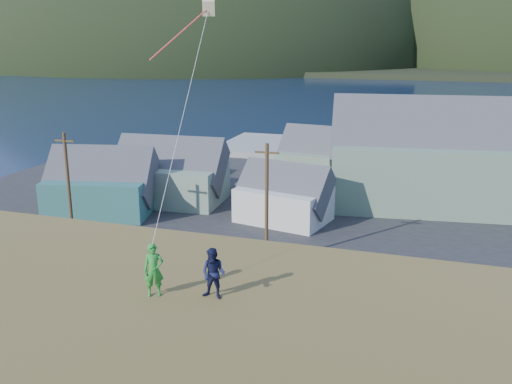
% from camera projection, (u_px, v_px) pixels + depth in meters
% --- Properties ---
extents(ground, '(900.00, 900.00, 0.00)m').
position_uv_depth(ground, '(285.00, 277.00, 36.39)').
color(ground, '#0A1638').
rests_on(ground, ground).
extents(grass_strip, '(110.00, 8.00, 0.10)m').
position_uv_depth(grass_strip, '(276.00, 289.00, 34.54)').
color(grass_strip, '#4C3D19').
rests_on(grass_strip, ground).
extents(waterfront_lot, '(72.00, 36.00, 0.12)m').
position_uv_depth(waterfront_lot, '(334.00, 204.00, 51.95)').
color(waterfront_lot, '#28282B').
rests_on(waterfront_lot, ground).
extents(wharf, '(26.00, 14.00, 0.90)m').
position_uv_depth(wharf, '(321.00, 149.00, 74.72)').
color(wharf, gray).
rests_on(wharf, ground).
extents(far_shore, '(900.00, 320.00, 2.00)m').
position_uv_depth(far_shore, '(430.00, 59.00, 338.65)').
color(far_shore, black).
rests_on(far_shore, ground).
extents(far_hills, '(760.00, 265.00, 143.00)m').
position_uv_depth(far_hills, '(502.00, 62.00, 281.39)').
color(far_hills, black).
rests_on(far_hills, ground).
extents(shed_teal, '(10.08, 8.02, 7.08)m').
position_uv_depth(shed_teal, '(101.00, 184.00, 48.69)').
color(shed_teal, '#2E676D').
rests_on(shed_teal, waterfront_lot).
extents(shed_palegreen_near, '(10.45, 6.98, 7.33)m').
position_uv_depth(shed_palegreen_near, '(170.00, 173.00, 52.00)').
color(shed_palegreen_near, gray).
rests_on(shed_palegreen_near, waterfront_lot).
extents(shed_white, '(8.32, 6.35, 5.95)m').
position_uv_depth(shed_white, '(284.00, 195.00, 46.55)').
color(shed_white, silver).
rests_on(shed_white, waterfront_lot).
extents(shed_palegreen_far, '(11.21, 7.23, 7.10)m').
position_uv_depth(shed_palegreen_far, '(331.00, 158.00, 58.66)').
color(shed_palegreen_far, slate).
rests_on(shed_palegreen_far, waterfront_lot).
extents(utility_poles, '(31.92, 0.24, 9.82)m').
position_uv_depth(utility_poles, '(289.00, 203.00, 36.61)').
color(utility_poles, '#47331E').
rests_on(utility_poles, waterfront_lot).
extents(parked_cars, '(24.12, 10.78, 1.58)m').
position_uv_depth(parked_cars, '(244.00, 179.00, 57.53)').
color(parked_cars, silver).
rests_on(parked_cars, waterfront_lot).
extents(kite_flyer_green, '(0.73, 0.64, 1.68)m').
position_uv_depth(kite_flyer_green, '(154.00, 270.00, 17.35)').
color(kite_flyer_green, '#268C2E').
rests_on(kite_flyer_green, hillside).
extents(kite_flyer_navy, '(0.80, 0.64, 1.59)m').
position_uv_depth(kite_flyer_navy, '(213.00, 274.00, 17.19)').
color(kite_flyer_navy, '#161B3F').
rests_on(kite_flyer_navy, hillside).
extents(kite_rig, '(0.93, 3.40, 9.41)m').
position_uv_depth(kite_rig, '(204.00, 15.00, 20.95)').
color(kite_rig, beige).
rests_on(kite_rig, ground).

